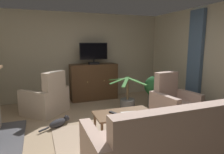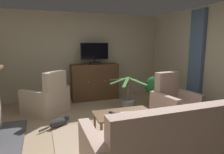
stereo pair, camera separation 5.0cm
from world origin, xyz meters
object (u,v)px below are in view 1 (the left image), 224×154
armchair_in_far_corner (47,100)px  tv_cabinet (94,82)px  potted_plant_leafy_by_curtain (127,101)px  tv_remote (113,113)px  folded_newspaper (130,113)px  cat (59,122)px  potted_plant_on_hearth_side (154,89)px  armchair_by_fireplace (174,105)px  sofa_floral (167,145)px  television (94,53)px  coffee_table (124,115)px

armchair_in_far_corner → tv_cabinet: bearing=29.1°
tv_cabinet → potted_plant_leafy_by_curtain: bearing=-66.4°
tv_cabinet → tv_remote: tv_cabinet is taller
folded_newspaper → cat: 1.52m
folded_newspaper → potted_plant_on_hearth_side: bearing=52.1°
potted_plant_on_hearth_side → cat: (-2.51, -0.40, -0.41)m
tv_remote → tv_cabinet: bearing=-31.8°
armchair_by_fireplace → potted_plant_leafy_by_curtain: (-0.72, 0.91, -0.11)m
folded_newspaper → potted_plant_leafy_by_curtain: (0.58, 1.35, -0.22)m
potted_plant_leafy_by_curtain → potted_plant_on_hearth_side: potted_plant_leafy_by_curtain is taller
tv_remote → sofa_floral: sofa_floral is taller
armchair_by_fireplace → potted_plant_leafy_by_curtain: armchair_by_fireplace is taller
potted_plant_on_hearth_side → cat: size_ratio=1.32×
folded_newspaper → armchair_in_far_corner: 2.26m
folded_newspaper → armchair_in_far_corner: bearing=134.5°
tv_cabinet → cat: bearing=-125.8°
folded_newspaper → armchair_in_far_corner: armchair_in_far_corner is taller
armchair_in_far_corner → cat: size_ratio=1.89×
armchair_in_far_corner → potted_plant_leafy_by_curtain: (1.93, -0.46, -0.12)m
television → sofa_floral: 3.70m
tv_cabinet → cat: 2.12m
armchair_by_fireplace → potted_plant_leafy_by_curtain: 1.17m
television → coffee_table: bearing=-93.1°
tv_cabinet → folded_newspaper: size_ratio=4.62×
potted_plant_on_hearth_side → cat: 2.58m
armchair_by_fireplace → armchair_in_far_corner: (-2.65, 1.37, 0.01)m
potted_plant_leafy_by_curtain → tv_remote: bearing=-125.0°
tv_cabinet → armchair_in_far_corner: (-1.39, -0.78, -0.18)m
armchair_by_fireplace → potted_plant_on_hearth_side: 0.89m
tv_cabinet → folded_newspaper: 2.59m
coffee_table → tv_remote: size_ratio=6.37×
television → sofa_floral: television is taller
television → armchair_in_far_corner: bearing=-152.5°
tv_cabinet → potted_plant_leafy_by_curtain: (0.54, -1.24, -0.30)m
armchair_in_far_corner → potted_plant_on_hearth_side: 2.75m
tv_remote → potted_plant_leafy_by_curtain: potted_plant_leafy_by_curtain is taller
television → coffee_table: size_ratio=0.76×
television → potted_plant_leafy_by_curtain: size_ratio=0.91×
tv_remote → armchair_in_far_corner: 2.01m
sofa_floral → cat: sofa_floral is taller
television → cat: (-1.21, -1.63, -1.31)m
tv_cabinet → armchair_in_far_corner: bearing=-150.9°
cat → tv_remote: bearing=-41.5°
tv_remote → armchair_in_far_corner: size_ratio=0.14×
folded_newspaper → potted_plant_on_hearth_side: (1.34, 1.31, 0.06)m
tv_cabinet → potted_plant_on_hearth_side: (1.30, -1.28, -0.02)m
folded_newspaper → armchair_in_far_corner: size_ratio=0.25×
television → potted_plant_leafy_by_curtain: television is taller
cat → potted_plant_leafy_by_curtain: bearing=14.4°
sofa_floral → armchair_in_far_corner: size_ratio=1.84×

